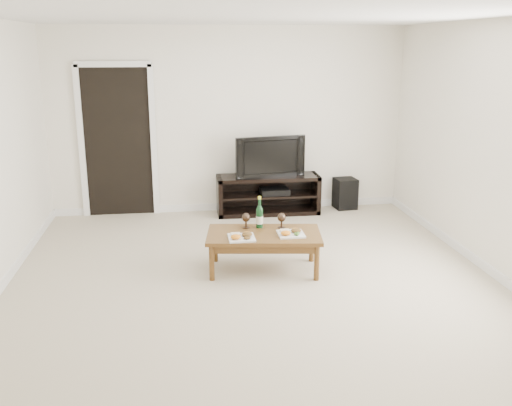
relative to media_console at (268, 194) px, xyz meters
The scene contains 14 objects.
floor 2.56m from the media_console, 101.87° to the right, with size 5.50×5.50×0.00m, color beige.
back_wall 1.18m from the media_console, 152.33° to the left, with size 5.00×0.04×2.60m, color white.
ceiling 3.46m from the media_console, 101.87° to the right, with size 5.00×5.50×0.04m, color white.
doorway 2.22m from the media_console, behind, with size 0.90×0.02×2.05m, color black.
media_console is the anchor object (origin of this frame).
television 0.56m from the media_console, ahead, with size 1.00×0.13×0.58m, color black.
av_receiver 0.10m from the media_console, ahead, with size 0.40×0.30×0.08m, color black.
subwoofer 1.17m from the media_console, ahead, with size 0.30×0.30×0.45m, color black.
coffee_table 2.16m from the media_console, 100.11° to the right, with size 1.19×0.65×0.42m, color brown.
plate_left 2.36m from the media_console, 105.59° to the right, with size 0.27×0.27×0.07m, color white.
plate_right 2.23m from the media_console, 92.78° to the right, with size 0.27×0.27×0.07m, color white.
wine_bottle 1.99m from the media_console, 101.68° to the right, with size 0.07×0.07×0.35m, color #0D3316.
goblet_left 2.01m from the media_console, 105.82° to the right, with size 0.09×0.09×0.17m, color #38291E, non-canonical shape.
goblet_right 1.99m from the media_console, 94.73° to the right, with size 0.09×0.09×0.17m, color #38291E, non-canonical shape.
Camera 1 is at (-0.71, -5.28, 2.35)m, focal length 40.00 mm.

